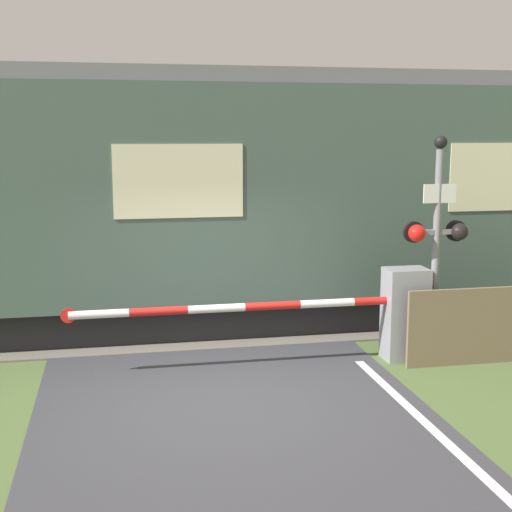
% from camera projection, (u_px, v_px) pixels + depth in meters
% --- Properties ---
extents(ground_plane, '(80.00, 80.00, 0.00)m').
position_uv_depth(ground_plane, '(227.00, 398.00, 8.79)').
color(ground_plane, '#4C6033').
extents(track_bed, '(36.00, 3.20, 0.13)m').
position_uv_depth(track_bed, '(195.00, 322.00, 12.25)').
color(track_bed, '#666056').
rests_on(track_bed, ground_plane).
extents(train, '(19.01, 2.79, 4.21)m').
position_uv_depth(train, '(172.00, 199.00, 11.82)').
color(train, black).
rests_on(train, ground_plane).
extents(crossing_barrier, '(5.09, 0.44, 1.33)m').
position_uv_depth(crossing_barrier, '(383.00, 313.00, 10.17)').
color(crossing_barrier, gray).
rests_on(crossing_barrier, ground_plane).
extents(signal_post, '(0.94, 0.26, 3.20)m').
position_uv_depth(signal_post, '(437.00, 236.00, 9.96)').
color(signal_post, gray).
rests_on(signal_post, ground_plane).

